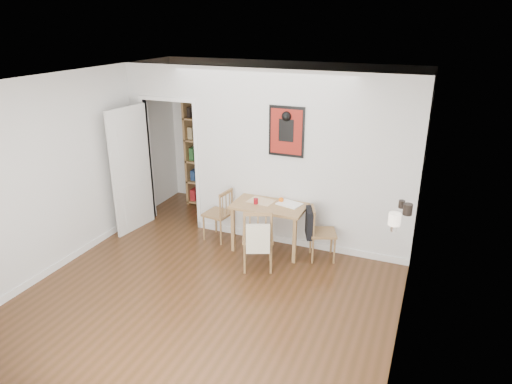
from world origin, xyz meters
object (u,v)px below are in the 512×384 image
at_px(red_glass, 256,201).
at_px(ceramic_jar_a, 408,209).
at_px(orange_fruit, 281,200).
at_px(mantel_lamp, 394,220).
at_px(chair_left, 218,214).
at_px(dining_table, 270,209).
at_px(ceramic_jar_b, 402,204).
at_px(chair_right, 322,232).
at_px(chair_front, 258,237).
at_px(bookshelf, 210,152).
at_px(fireplace, 399,262).
at_px(notebook, 289,204).

bearing_deg(red_glass, ceramic_jar_a, -16.64).
height_order(orange_fruit, mantel_lamp, mantel_lamp).
bearing_deg(chair_left, dining_table, -0.00).
bearing_deg(ceramic_jar_b, orange_fruit, 159.32).
height_order(chair_right, chair_front, chair_front).
xyz_separation_m(chair_left, ceramic_jar_a, (2.78, -0.71, 0.81)).
relative_size(chair_right, mantel_lamp, 3.91).
relative_size(bookshelf, ceramic_jar_a, 15.84).
bearing_deg(dining_table, ceramic_jar_a, -20.35).
distance_m(chair_right, ceramic_jar_b, 1.42).
relative_size(dining_table, red_glass, 12.68).
bearing_deg(fireplace, bookshelf, 149.66).
relative_size(dining_table, notebook, 3.19).
bearing_deg(orange_fruit, notebook, -14.79).
xyz_separation_m(chair_front, mantel_lamp, (1.78, -0.62, 0.82)).
bearing_deg(chair_front, chair_right, 38.72).
xyz_separation_m(chair_front, orange_fruit, (0.08, 0.71, 0.30)).
bearing_deg(chair_front, orange_fruit, 83.57).
relative_size(bookshelf, notebook, 6.20).
relative_size(orange_fruit, notebook, 0.22).
bearing_deg(chair_right, chair_front, -141.28).
xyz_separation_m(bookshelf, mantel_lamp, (3.43, -2.42, 0.27)).
height_order(red_glass, notebook, red_glass).
height_order(chair_right, notebook, chair_right).
xyz_separation_m(chair_left, notebook, (1.13, 0.08, 0.32)).
bearing_deg(fireplace, red_glass, 159.85).
bearing_deg(notebook, chair_right, -9.31).
bearing_deg(notebook, dining_table, -163.76).
xyz_separation_m(chair_left, red_glass, (0.67, -0.08, 0.35)).
relative_size(chair_right, fireplace, 0.63).
distance_m(bookshelf, notebook, 2.20).
bearing_deg(dining_table, fireplace, -24.06).
height_order(dining_table, ceramic_jar_b, ceramic_jar_b).
xyz_separation_m(chair_right, fireplace, (1.12, -0.84, 0.21)).
distance_m(chair_right, orange_fruit, 0.75).
height_order(chair_right, ceramic_jar_a, ceramic_jar_a).
bearing_deg(ceramic_jar_b, red_glass, 167.52).
relative_size(fireplace, orange_fruit, 16.78).
height_order(chair_right, red_glass, red_glass).
bearing_deg(ceramic_jar_a, chair_left, 165.62).
bearing_deg(ceramic_jar_b, chair_front, -177.86).
bearing_deg(chair_front, bookshelf, 132.56).
distance_m(ceramic_jar_a, ceramic_jar_b, 0.20).
height_order(dining_table, mantel_lamp, mantel_lamp).
height_order(orange_fruit, notebook, orange_fruit).
relative_size(dining_table, fireplace, 0.85).
bearing_deg(mantel_lamp, chair_right, 130.73).
distance_m(chair_front, fireplace, 1.88).
distance_m(dining_table, ceramic_jar_a, 2.13).
relative_size(chair_front, fireplace, 0.73).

